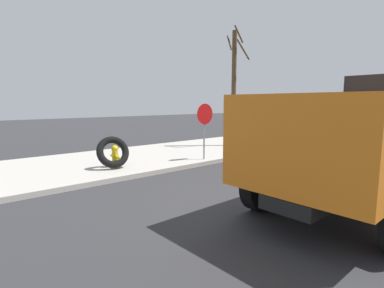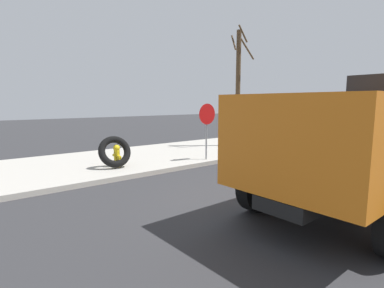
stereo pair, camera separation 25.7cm
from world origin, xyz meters
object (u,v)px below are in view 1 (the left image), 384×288
Objects in this scene: bare_tree at (234,86)px; loose_tire at (113,152)px; fire_hydrant at (115,155)px; dump_truck_orange at (373,131)px; stop_sign at (205,121)px.

loose_tire is at bearing -172.28° from bare_tree.
fire_hydrant is 0.11× the size of dump_truck_orange.
stop_sign is at bearing -16.26° from fire_hydrant.
dump_truck_orange is 1.25× the size of bare_tree.
bare_tree reaches higher than loose_tire.
fire_hydrant is 3.44m from stop_sign.
dump_truck_orange reaches higher than stop_sign.
loose_tire is 0.15× the size of dump_truck_orange.
loose_tire is at bearing -141.38° from fire_hydrant.
dump_truck_orange is 8.25m from bare_tree.
dump_truck_orange reaches higher than fire_hydrant.
dump_truck_orange is (0.06, -5.58, 0.03)m from stop_sign.
loose_tire is 0.51× the size of stop_sign.
loose_tire is 7.28m from dump_truck_orange.
bare_tree is (3.51, 7.33, 1.41)m from dump_truck_orange.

